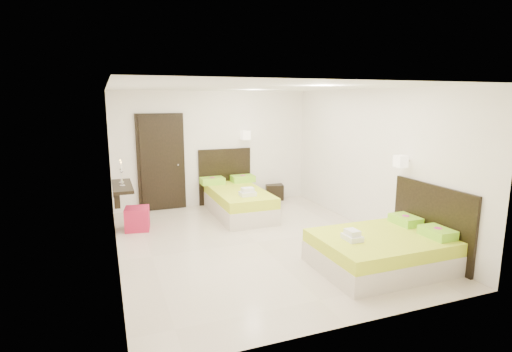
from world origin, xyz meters
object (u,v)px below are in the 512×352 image
object	(u,v)px
bed_double	(386,248)
ottoman	(137,219)
bed_single	(237,199)
nightstand	(274,192)

from	to	relation	value
bed_double	ottoman	world-z (taller)	bed_double
ottoman	bed_double	bearing A→B (deg)	-43.00
bed_double	ottoman	size ratio (longest dim) A/B	4.31
bed_single	ottoman	bearing A→B (deg)	-169.73
nightstand	ottoman	xyz separation A→B (m)	(-3.33, -1.24, 0.03)
bed_single	nightstand	bearing A→B (deg)	34.91
bed_single	nightstand	size ratio (longest dim) A/B	4.97
bed_single	bed_double	size ratio (longest dim) A/B	1.11
bed_double	nightstand	world-z (taller)	bed_double
nightstand	ottoman	world-z (taller)	ottoman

